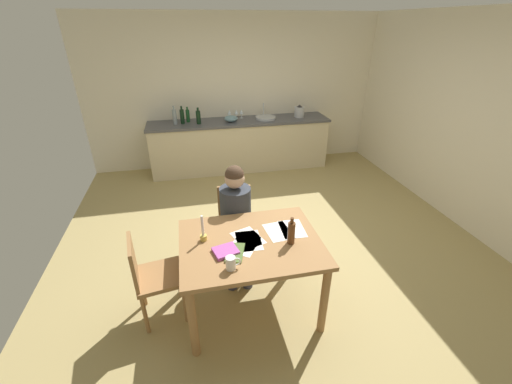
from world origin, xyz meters
TOP-DOWN VIEW (x-y plane):
  - ground_plane at (0.00, 0.00)m, footprint 5.20×5.20m
  - wall_back at (0.00, 2.60)m, footprint 5.20×0.12m
  - wall_right at (2.60, 0.00)m, footprint 0.12×5.20m
  - kitchen_counter at (0.00, 2.24)m, footprint 3.17×0.64m
  - dining_table at (-0.47, -1.07)m, footprint 1.21×0.95m
  - chair_at_table at (-0.49, -0.35)m, footprint 0.44×0.44m
  - person_seated at (-0.51, -0.50)m, footprint 0.35×0.61m
  - chair_side_empty at (-1.34, -1.00)m, footprint 0.46×0.46m
  - coffee_mug at (-0.68, -1.38)m, footprint 0.12×0.08m
  - candlestick at (-0.86, -0.96)m, footprint 0.06×0.06m
  - book_magazine at (-0.63, -1.20)m, footprint 0.20×0.28m
  - book_cookery at (-0.70, -1.17)m, footprint 0.23×0.21m
  - paper_letter at (-0.48, -1.06)m, footprint 0.22×0.30m
  - paper_bill at (-0.20, -0.97)m, footprint 0.24×0.32m
  - paper_envelope at (-0.48, -1.01)m, footprint 0.30×0.35m
  - paper_receipt at (-0.06, -0.96)m, footprint 0.22×0.31m
  - paper_notice at (-0.53, -1.10)m, footprint 0.33×0.36m
  - wine_bottle_on_table at (-0.14, -1.16)m, footprint 0.06×0.06m
  - sink_unit at (0.47, 2.24)m, footprint 0.36×0.36m
  - bottle_oil at (-1.10, 2.22)m, footprint 0.07×0.07m
  - bottle_vinegar at (-0.97, 2.24)m, footprint 0.07×0.07m
  - bottle_wine_red at (-0.88, 2.33)m, footprint 0.06×0.06m
  - bottle_sauce at (-0.71, 2.17)m, footprint 0.08×0.08m
  - mixing_bowl at (-0.16, 2.19)m, footprint 0.23×0.23m
  - stovetop_kettle at (1.10, 2.24)m, footprint 0.18×0.18m
  - wine_glass_near_sink at (0.06, 2.39)m, footprint 0.07×0.07m
  - wine_glass_by_kettle at (-0.03, 2.39)m, footprint 0.07×0.07m
  - wine_glass_back_left at (-0.15, 2.39)m, footprint 0.07×0.07m

SIDE VIEW (x-z plane):
  - ground_plane at x=0.00m, z-range -0.04..0.00m
  - kitchen_counter at x=0.00m, z-range 0.00..0.90m
  - chair_side_empty at x=-1.34m, z-range 0.05..0.90m
  - chair_at_table at x=-0.49m, z-range 0.05..0.93m
  - dining_table at x=-0.47m, z-range 0.27..1.02m
  - person_seated at x=-0.51m, z-range 0.08..1.28m
  - paper_letter at x=-0.48m, z-range 0.75..0.75m
  - paper_bill at x=-0.20m, z-range 0.75..0.75m
  - paper_envelope at x=-0.48m, z-range 0.75..0.75m
  - paper_receipt at x=-0.06m, z-range 0.75..0.75m
  - paper_notice at x=-0.53m, z-range 0.75..0.75m
  - book_magazine at x=-0.63m, z-range 0.75..0.77m
  - book_cookery at x=-0.70m, z-range 0.75..0.78m
  - coffee_mug at x=-0.68m, z-range 0.75..0.86m
  - candlestick at x=-0.86m, z-range 0.70..0.94m
  - wine_bottle_on_table at x=-0.14m, z-range 0.73..0.98m
  - sink_unit at x=0.47m, z-range 0.80..1.04m
  - mixing_bowl at x=-0.16m, z-range 0.90..1.00m
  - stovetop_kettle at x=1.10m, z-range 0.89..1.11m
  - wine_glass_near_sink at x=0.06m, z-range 0.93..1.09m
  - wine_glass_by_kettle at x=-0.03m, z-range 0.93..1.09m
  - wine_glass_back_left at x=-0.15m, z-range 0.93..1.09m
  - bottle_wine_red at x=-0.88m, z-range 0.88..1.14m
  - bottle_sauce at x=-0.71m, z-range 0.88..1.15m
  - bottle_vinegar at x=-0.97m, z-range 0.88..1.17m
  - bottle_oil at x=-1.10m, z-range 0.88..1.19m
  - wall_back at x=0.00m, z-range 0.00..2.60m
  - wall_right at x=2.60m, z-range 0.00..2.60m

